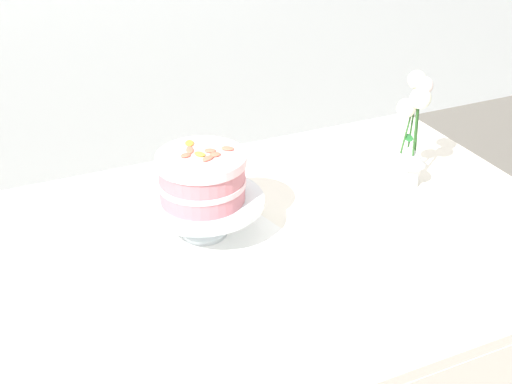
% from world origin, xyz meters
% --- Properties ---
extents(dining_table, '(1.40, 1.00, 0.74)m').
position_xyz_m(dining_table, '(0.00, -0.03, 0.65)').
color(dining_table, white).
rests_on(dining_table, ground).
extents(linen_napkin, '(0.39, 0.39, 0.00)m').
position_xyz_m(linen_napkin, '(-0.19, 0.08, 0.74)').
color(linen_napkin, white).
rests_on(linen_napkin, dining_table).
extents(cake_stand, '(0.29, 0.29, 0.10)m').
position_xyz_m(cake_stand, '(-0.19, 0.08, 0.82)').
color(cake_stand, silver).
rests_on(cake_stand, linen_napkin).
extents(layer_cake, '(0.21, 0.21, 0.12)m').
position_xyz_m(layer_cake, '(-0.19, 0.08, 0.90)').
color(layer_cake, '#CC7A84').
rests_on(layer_cake, cake_stand).
extents(flower_vase, '(0.10, 0.09, 0.32)m').
position_xyz_m(flower_vase, '(0.40, 0.08, 0.89)').
color(flower_vase, silver).
rests_on(flower_vase, dining_table).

